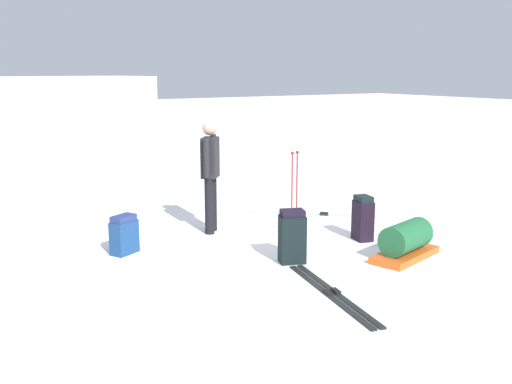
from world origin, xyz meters
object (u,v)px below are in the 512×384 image
at_px(backpack_large_dark, 124,235).
at_px(backpack_small_spare, 292,237).
at_px(skier_standing, 210,170).
at_px(ski_poles_planted_near, 294,188).
at_px(ski_pair_near, 332,293).
at_px(ski_pair_far, 324,215).
at_px(gear_sled, 406,242).
at_px(backpack_bright, 363,218).

bearing_deg(backpack_large_dark, backpack_small_spare, -41.40).
bearing_deg(skier_standing, backpack_small_spare, -83.78).
height_order(skier_standing, ski_poles_planted_near, skier_standing).
bearing_deg(ski_pair_near, ski_poles_planted_near, 63.98).
bearing_deg(ski_pair_near, ski_pair_far, 53.18).
bearing_deg(ski_pair_near, skier_standing, 88.65).
distance_m(ski_pair_far, ski_poles_planted_near, 1.38).
xyz_separation_m(backpack_large_dark, backpack_small_spare, (1.70, -1.50, 0.08)).
xyz_separation_m(skier_standing, ski_poles_planted_near, (1.06, -0.69, -0.26)).
distance_m(ski_pair_near, backpack_large_dark, 3.02).
relative_size(backpack_small_spare, gear_sled, 0.60).
relative_size(skier_standing, backpack_bright, 2.58).
height_order(skier_standing, backpack_bright, skier_standing).
bearing_deg(gear_sled, backpack_large_dark, 145.07).
distance_m(skier_standing, ski_pair_far, 2.31).
distance_m(backpack_large_dark, backpack_bright, 3.39).
distance_m(backpack_bright, gear_sled, 0.96).
bearing_deg(backpack_small_spare, ski_poles_planted_near, 53.66).
bearing_deg(ski_poles_planted_near, ski_pair_far, 29.38).
xyz_separation_m(ski_pair_near, gear_sled, (1.64, 0.51, 0.21)).
bearing_deg(ski_pair_far, skier_standing, 177.27).
relative_size(ski_pair_near, backpack_bright, 3.00).
relative_size(backpack_bright, backpack_small_spare, 0.95).
bearing_deg(gear_sled, ski_pair_far, 77.39).
height_order(backpack_small_spare, ski_poles_planted_near, ski_poles_planted_near).
xyz_separation_m(backpack_bright, backpack_small_spare, (-1.47, -0.30, 0.02)).
bearing_deg(gear_sled, backpack_bright, 84.02).
xyz_separation_m(backpack_bright, ski_poles_planted_near, (-0.61, 0.87, 0.37)).
xyz_separation_m(skier_standing, backpack_bright, (1.67, -1.55, -0.63)).
bearing_deg(backpack_bright, backpack_small_spare, -168.31).
bearing_deg(ski_pair_near, backpack_large_dark, 118.32).
bearing_deg(ski_poles_planted_near, skier_standing, 147.06).
distance_m(ski_pair_near, ski_pair_far, 3.63).
relative_size(skier_standing, backpack_small_spare, 2.44).
distance_m(ski_poles_planted_near, gear_sled, 1.94).
height_order(ski_pair_near, backpack_bright, backpack_bright).
height_order(ski_pair_far, backpack_small_spare, backpack_small_spare).
relative_size(backpack_bright, ski_poles_planted_near, 0.53).
xyz_separation_m(backpack_large_dark, gear_sled, (3.07, -2.14, -0.03)).
bearing_deg(ski_poles_planted_near, ski_pair_near, -116.02).
bearing_deg(backpack_small_spare, backpack_large_dark, 138.60).
bearing_deg(ski_pair_far, backpack_large_dark, -175.95).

